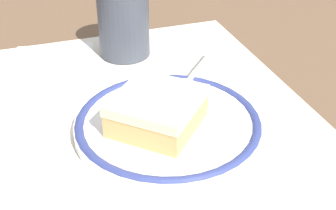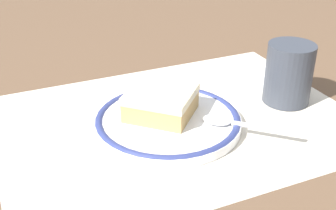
{
  "view_description": "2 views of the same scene",
  "coord_description": "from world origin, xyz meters",
  "px_view_note": "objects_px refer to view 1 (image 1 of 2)",
  "views": [
    {
      "loc": [
        -0.41,
        0.12,
        0.3
      ],
      "look_at": [
        -0.02,
        -0.01,
        0.03
      ],
      "focal_mm": 49.86,
      "sensor_mm": 36.0,
      "label": 1
    },
    {
      "loc": [
        -0.23,
        -0.49,
        0.32
      ],
      "look_at": [
        -0.02,
        -0.01,
        0.03
      ],
      "focal_mm": 47.21,
      "sensor_mm": 36.0,
      "label": 2
    }
  ],
  "objects_px": {
    "plate": "(168,124)",
    "cup": "(124,28)",
    "spoon": "(190,79)",
    "napkin": "(52,65)",
    "cake_slice": "(157,111)"
  },
  "relations": [
    {
      "from": "cake_slice",
      "to": "spoon",
      "type": "distance_m",
      "value": 0.1
    },
    {
      "from": "plate",
      "to": "napkin",
      "type": "xyz_separation_m",
      "value": [
        0.19,
        0.1,
        -0.01
      ]
    },
    {
      "from": "cup",
      "to": "napkin",
      "type": "distance_m",
      "value": 0.11
    },
    {
      "from": "spoon",
      "to": "napkin",
      "type": "xyz_separation_m",
      "value": [
        0.12,
        0.15,
        -0.02
      ]
    },
    {
      "from": "spoon",
      "to": "napkin",
      "type": "bearing_deg",
      "value": 51.73
    },
    {
      "from": "cake_slice",
      "to": "spoon",
      "type": "relative_size",
      "value": 1.13
    },
    {
      "from": "spoon",
      "to": "cup",
      "type": "xyz_separation_m",
      "value": [
        0.13,
        0.05,
        0.02
      ]
    },
    {
      "from": "plate",
      "to": "cake_slice",
      "type": "distance_m",
      "value": 0.03
    },
    {
      "from": "napkin",
      "to": "plate",
      "type": "bearing_deg",
      "value": -152.21
    },
    {
      "from": "cup",
      "to": "napkin",
      "type": "bearing_deg",
      "value": 92.58
    },
    {
      "from": "cup",
      "to": "napkin",
      "type": "height_order",
      "value": "cup"
    },
    {
      "from": "plate",
      "to": "cup",
      "type": "distance_m",
      "value": 0.2
    },
    {
      "from": "plate",
      "to": "spoon",
      "type": "bearing_deg",
      "value": -36.37
    },
    {
      "from": "cake_slice",
      "to": "cup",
      "type": "relative_size",
      "value": 1.31
    },
    {
      "from": "cake_slice",
      "to": "cup",
      "type": "xyz_separation_m",
      "value": [
        0.2,
        -0.02,
        0.01
      ]
    }
  ]
}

